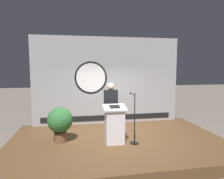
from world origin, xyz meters
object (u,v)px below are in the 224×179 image
at_px(podium, 115,125).
at_px(microphone_stand, 134,125).
at_px(speaker_person, 111,110).
at_px(potted_plant, 60,121).

height_order(podium, microphone_stand, microphone_stand).
bearing_deg(speaker_person, podium, -87.11).
bearing_deg(speaker_person, potted_plant, -175.80).
distance_m(speaker_person, microphone_stand, 0.88).
relative_size(podium, potted_plant, 1.08).
relative_size(microphone_stand, potted_plant, 1.42).
xyz_separation_m(speaker_person, microphone_stand, (0.57, -0.57, -0.36)).
bearing_deg(potted_plant, podium, -13.63).
relative_size(podium, speaker_person, 0.65).
relative_size(podium, microphone_stand, 0.76).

